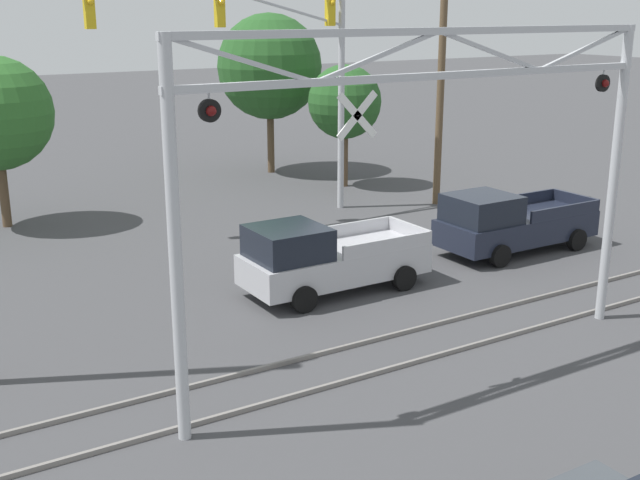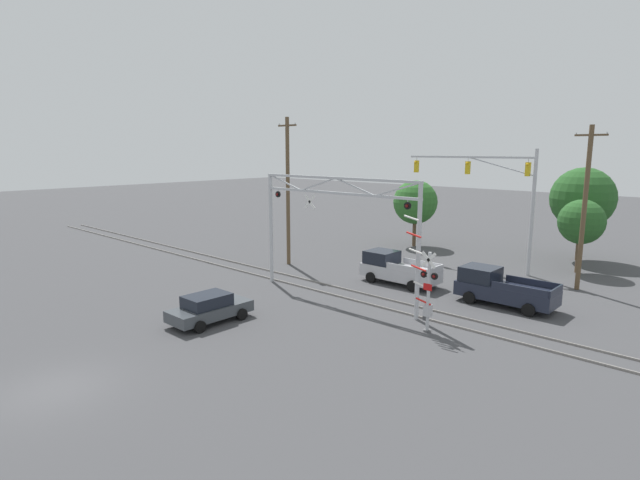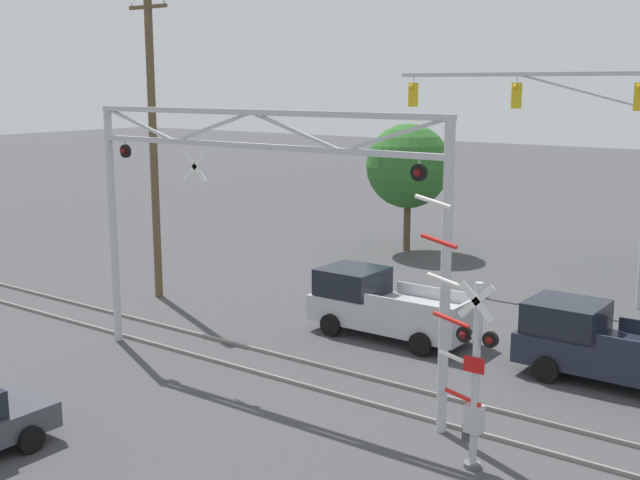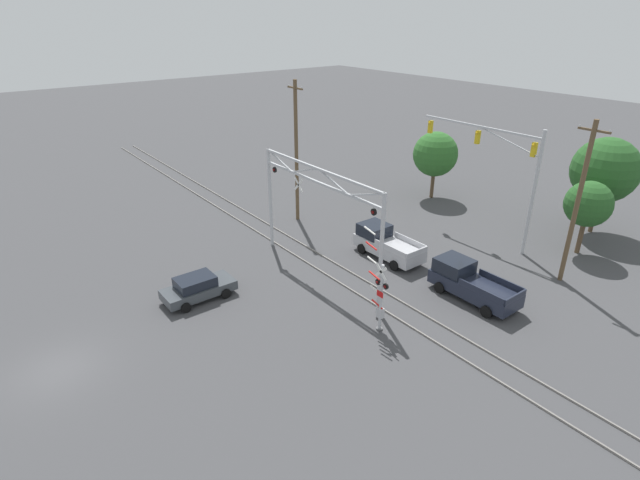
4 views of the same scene
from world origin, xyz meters
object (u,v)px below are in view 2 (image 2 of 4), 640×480
(background_tree_far_right_verge, at_px, (581,222))
(utility_pole_left, at_px, (288,190))
(pickup_truck_lead, at_px, (396,269))
(utility_pole_right, at_px, (584,207))
(sedan_waiting, at_px, (209,308))
(background_tree_beyond_span, at_px, (583,198))
(traffic_signal_span, at_px, (501,188))
(crossing_signal_mast, at_px, (426,291))
(pickup_truck_following, at_px, (500,288))
(crossing_gantry, at_px, (335,217))
(background_tree_far_left_verge, at_px, (415,202))

(background_tree_far_right_verge, bearing_deg, utility_pole_left, -144.76)
(utility_pole_left, xyz_separation_m, background_tree_far_right_verge, (16.86, 11.91, -1.98))
(pickup_truck_lead, xyz_separation_m, utility_pole_right, (9.12, 6.36, 4.20))
(sedan_waiting, distance_m, background_tree_beyond_span, 29.66)
(background_tree_beyond_span, bearing_deg, traffic_signal_span, -113.41)
(sedan_waiting, distance_m, background_tree_far_right_verge, 25.92)
(crossing_signal_mast, relative_size, pickup_truck_following, 1.04)
(crossing_gantry, distance_m, crossing_signal_mast, 7.39)
(utility_pole_left, xyz_separation_m, background_tree_far_left_verge, (3.12, 12.55, -1.62))
(pickup_truck_lead, relative_size, utility_pole_right, 0.51)
(pickup_truck_lead, bearing_deg, pickup_truck_following, 0.97)
(crossing_signal_mast, distance_m, background_tree_far_left_verge, 21.66)
(traffic_signal_span, relative_size, sedan_waiting, 2.34)
(crossing_gantry, distance_m, utility_pole_right, 15.18)
(crossing_signal_mast, height_order, pickup_truck_following, crossing_signal_mast)
(utility_pole_left, bearing_deg, pickup_truck_following, 3.81)
(background_tree_far_left_verge, distance_m, background_tree_far_right_verge, 13.76)
(utility_pole_left, xyz_separation_m, utility_pole_right, (18.16, 7.30, -0.44))
(crossing_signal_mast, height_order, pickup_truck_lead, crossing_signal_mast)
(crossing_gantry, height_order, traffic_signal_span, traffic_signal_span)
(background_tree_far_left_verge, xyz_separation_m, background_tree_far_right_verge, (13.75, -0.64, -0.36))
(sedan_waiting, distance_m, utility_pole_right, 22.71)
(utility_pole_right, xyz_separation_m, background_tree_far_right_verge, (-1.29, 4.61, -1.54))
(crossing_signal_mast, bearing_deg, traffic_signal_span, 100.62)
(traffic_signal_span, height_order, background_tree_far_left_verge, traffic_signal_span)
(crossing_signal_mast, height_order, background_tree_far_left_verge, background_tree_far_left_verge)
(utility_pole_left, bearing_deg, background_tree_far_left_verge, 76.05)
(utility_pole_right, distance_m, background_tree_far_right_verge, 5.03)
(traffic_signal_span, xyz_separation_m, utility_pole_left, (-12.38, -8.73, -0.29))
(crossing_gantry, relative_size, traffic_signal_span, 1.15)
(crossing_signal_mast, height_order, sedan_waiting, crossing_signal_mast)
(crossing_signal_mast, height_order, utility_pole_right, utility_pole_right)
(pickup_truck_following, bearing_deg, background_tree_beyond_span, 90.92)
(traffic_signal_span, bearing_deg, pickup_truck_lead, -113.22)
(background_tree_beyond_span, height_order, background_tree_far_left_verge, background_tree_beyond_span)
(traffic_signal_span, distance_m, background_tree_far_right_verge, 5.94)
(crossing_gantry, height_order, background_tree_far_right_verge, crossing_gantry)
(utility_pole_left, height_order, utility_pole_right, utility_pole_left)
(crossing_signal_mast, relative_size, background_tree_far_right_verge, 1.06)
(utility_pole_left, height_order, background_tree_beyond_span, utility_pole_left)
(background_tree_far_left_verge, bearing_deg, background_tree_far_right_verge, -2.65)
(sedan_waiting, relative_size, utility_pole_left, 0.38)
(utility_pole_right, bearing_deg, pickup_truck_lead, -145.09)
(background_tree_far_left_verge, bearing_deg, sedan_waiting, -82.24)
(traffic_signal_span, relative_size, background_tree_far_left_verge, 1.65)
(sedan_waiting, relative_size, background_tree_far_right_verge, 0.81)
(crossing_gantry, xyz_separation_m, sedan_waiting, (-1.90, -7.38, -4.05))
(sedan_waiting, bearing_deg, traffic_signal_span, 73.66)
(pickup_truck_lead, xyz_separation_m, utility_pole_left, (-9.04, -0.94, 4.63))
(pickup_truck_lead, distance_m, background_tree_far_left_verge, 13.37)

